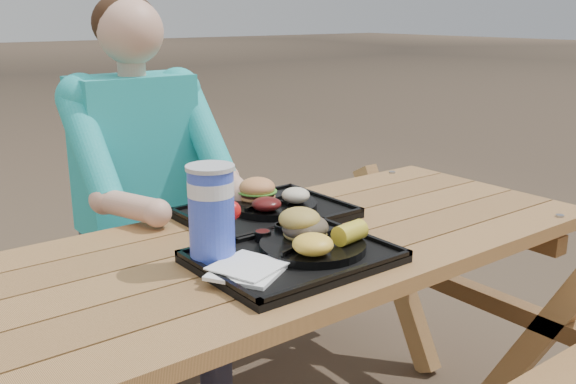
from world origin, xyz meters
TOP-DOWN VIEW (x-y plane):
  - picnic_table at (0.00, 0.00)m, footprint 1.80×1.49m
  - tray_near at (-0.09, -0.14)m, footprint 0.45×0.35m
  - tray_far at (0.06, 0.18)m, footprint 0.45×0.35m
  - plate_near at (-0.03, -0.14)m, footprint 0.26×0.26m
  - plate_far at (0.09, 0.19)m, footprint 0.26×0.26m
  - napkin_stack at (-0.24, -0.16)m, footprint 0.20×0.20m
  - soda_cup at (-0.25, -0.04)m, footprint 0.11×0.11m
  - condiment_bbq at (-0.09, -0.01)m, footprint 0.04×0.04m
  - condiment_mustard at (-0.03, -0.02)m, footprint 0.05×0.05m
  - sandwich at (-0.02, -0.09)m, footprint 0.11×0.11m
  - mac_cheese at (-0.08, -0.20)m, footprint 0.10×0.10m
  - corn_cob at (0.04, -0.20)m, footprint 0.10×0.10m
  - cutlery_far at (-0.11, 0.20)m, footprint 0.06×0.15m
  - burger at (0.08, 0.25)m, footprint 0.11×0.11m
  - baked_beans at (0.03, 0.14)m, footprint 0.08×0.08m
  - potato_salad at (0.14, 0.15)m, footprint 0.08×0.08m
  - diner at (-0.09, 0.71)m, footprint 0.48×0.84m

SIDE VIEW (x-z plane):
  - picnic_table at x=0.00m, z-range 0.00..0.75m
  - diner at x=-0.09m, z-range 0.00..1.28m
  - tray_near at x=-0.09m, z-range 0.75..0.77m
  - tray_far at x=0.06m, z-range 0.75..0.77m
  - cutlery_far at x=-0.11m, z-range 0.77..0.78m
  - napkin_stack at x=-0.24m, z-range 0.77..0.79m
  - plate_near at x=-0.03m, z-range 0.77..0.79m
  - plate_far at x=0.09m, z-range 0.77..0.79m
  - condiment_bbq at x=-0.09m, z-range 0.77..0.80m
  - condiment_mustard at x=-0.03m, z-range 0.77..0.80m
  - baked_beans at x=0.03m, z-range 0.79..0.83m
  - potato_salad at x=0.14m, z-range 0.79..0.84m
  - mac_cheese at x=-0.08m, z-range 0.79..0.84m
  - corn_cob at x=0.04m, z-range 0.79..0.84m
  - burger at x=0.08m, z-range 0.79..0.89m
  - sandwich at x=-0.02m, z-range 0.79..0.90m
  - soda_cup at x=-0.25m, z-range 0.77..0.99m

